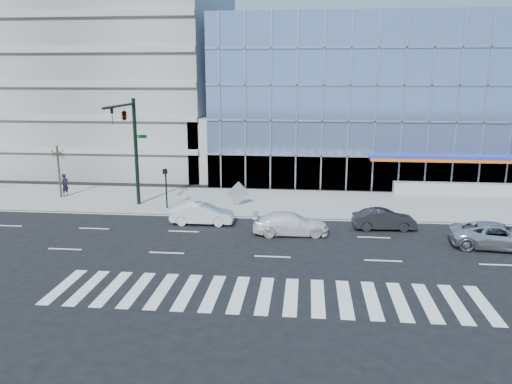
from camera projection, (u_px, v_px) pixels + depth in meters
ground at (277, 234)px, 31.41m from camera, size 160.00×160.00×0.00m
sidewalk at (283, 202)px, 39.14m from camera, size 120.00×8.00×0.15m
theatre_building at (423, 97)px, 53.49m from camera, size 42.00×26.00×15.00m
parking_garage at (115, 73)px, 56.32m from camera, size 24.00×24.00×20.00m
ramp_block at (227, 146)px, 48.76m from camera, size 6.00×8.00×6.00m
tower_backdrop at (146, 0)px, 96.76m from camera, size 14.00×14.00×48.00m
traffic_signal at (128, 127)px, 35.53m from camera, size 1.14×5.74×8.00m
ped_signal_post at (166, 182)px, 36.56m from camera, size 0.30×0.33×3.00m
street_tree_near at (57, 153)px, 39.61m from camera, size 1.10×1.10×4.23m
silver_suv at (498, 236)px, 28.76m from camera, size 5.52×3.03×1.46m
white_suv at (291, 224)px, 31.31m from camera, size 4.91×2.36×1.38m
white_sedan at (202, 214)px, 33.51m from camera, size 4.24×1.56×1.39m
dark_sedan at (384, 219)px, 32.32m from camera, size 4.11×1.69×1.33m
pedestrian at (65, 185)px, 40.63m from camera, size 0.63×0.77×1.83m
tilted_panel at (238, 193)px, 37.72m from camera, size 1.65×0.92×1.83m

